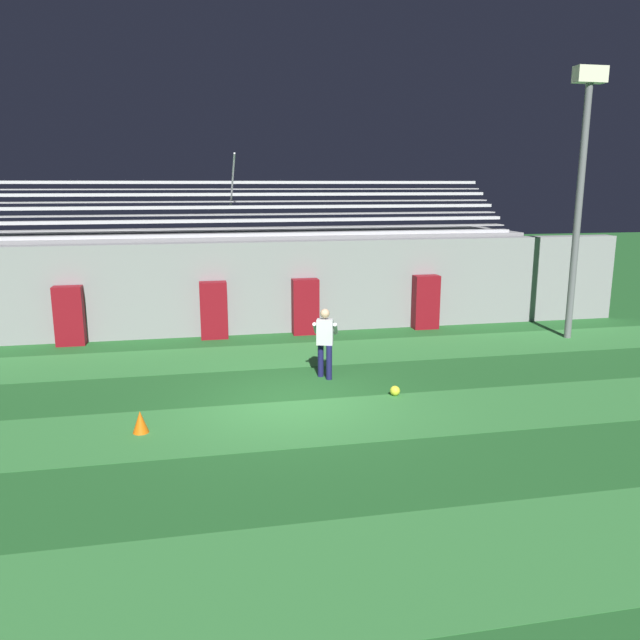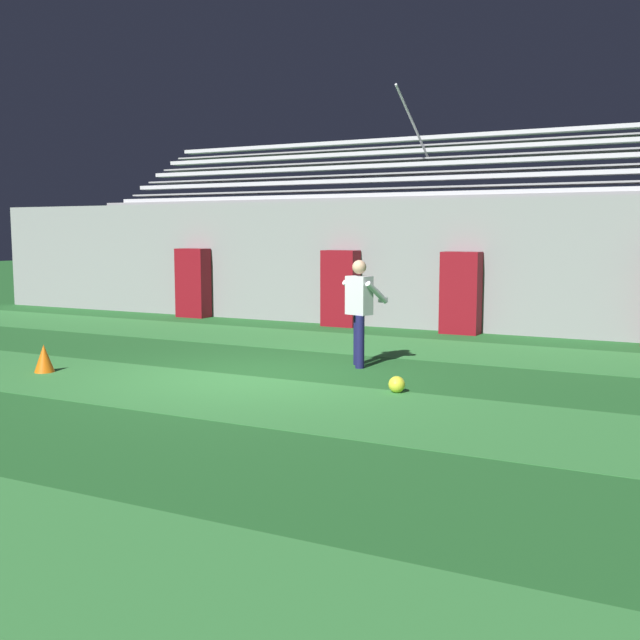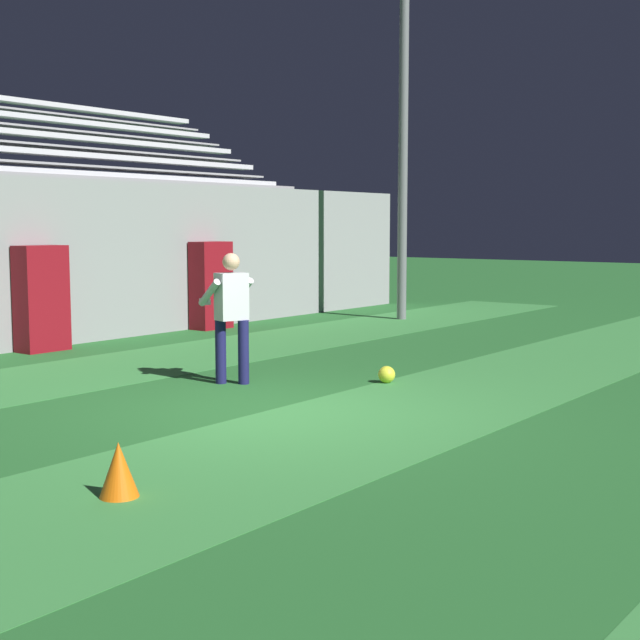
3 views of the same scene
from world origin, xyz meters
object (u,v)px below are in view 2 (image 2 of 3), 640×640
Objects in this scene: traffic_cone at (44,358)px; padding_pillar_gate_left at (340,288)px; padding_pillar_far_left at (193,283)px; goalkeeper at (360,306)px; padding_pillar_gate_right at (461,293)px; soccer_ball at (397,384)px.

padding_pillar_gate_left is at bearing 77.25° from traffic_cone.
padding_pillar_far_left is at bearing 109.14° from traffic_cone.
padding_pillar_gate_left is at bearing 118.78° from goalkeeper.
padding_pillar_gate_right is at bearing 85.89° from goalkeeper.
padding_pillar_gate_right is 1.02× the size of goalkeeper.
padding_pillar_gate_right is 7.71× the size of soccer_ball.
padding_pillar_gate_left is at bearing 180.00° from padding_pillar_gate_right.
traffic_cone is (-4.35, -7.04, -0.64)m from padding_pillar_gate_right.
traffic_cone is (-1.59, -7.04, -0.64)m from padding_pillar_gate_left.
padding_pillar_far_left is (-4.04, 0.00, 0.00)m from padding_pillar_gate_left.
padding_pillar_far_left is 7.84m from goalkeeper.
traffic_cone is at bearing -168.78° from soccer_ball.
padding_pillar_gate_right is 6.11m from soccer_ball.
goalkeeper is 2.16m from soccer_ball.
soccer_ball is (7.70, -6.00, -0.74)m from padding_pillar_far_left.
padding_pillar_gate_left and padding_pillar_far_left have the same top height.
padding_pillar_gate_left reaches higher than soccer_ball.
padding_pillar_far_left is (-6.79, 0.00, 0.00)m from padding_pillar_gate_right.
padding_pillar_far_left is 7.71× the size of soccer_ball.
padding_pillar_gate_right is 6.79m from padding_pillar_far_left.
padding_pillar_gate_right reaches higher than traffic_cone.
padding_pillar_far_left is 4.04× the size of traffic_cone.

